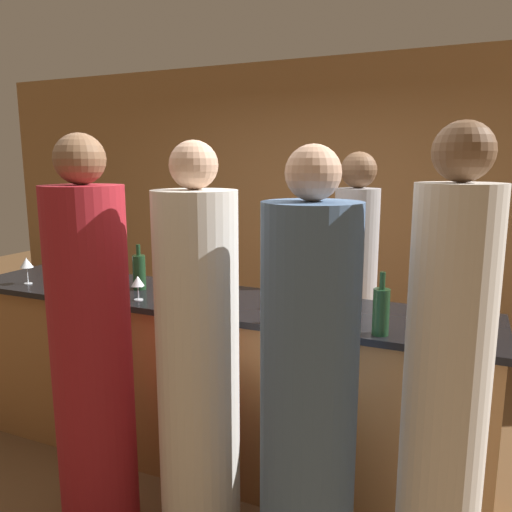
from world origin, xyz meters
TOP-DOWN VIEW (x-y plane):
  - ground_plane at (0.00, 0.00)m, footprint 14.00×14.00m
  - back_wall at (0.00, 2.41)m, footprint 8.00×0.06m
  - bar_counter at (0.00, 0.00)m, footprint 3.24×0.66m
  - bartender at (0.73, 0.72)m, footprint 0.29×0.29m
  - guest_0 at (0.87, -0.72)m, footprint 0.38×0.38m
  - guest_1 at (0.35, -0.67)m, footprint 0.36×0.36m
  - guest_2 at (1.37, -0.67)m, footprint 0.30×0.30m
  - guest_3 at (-0.16, -0.76)m, footprint 0.37×0.37m
  - wine_bottle_0 at (0.69, -0.23)m, footprint 0.07×0.07m
  - wine_bottle_1 at (-0.46, 0.01)m, footprint 0.08×0.08m
  - wine_bottle_2 at (1.06, -0.25)m, footprint 0.08×0.08m
  - wine_glass_0 at (0.56, -0.00)m, footprint 0.06×0.06m
  - wine_glass_1 at (0.78, -0.13)m, footprint 0.06×0.06m
  - wine_glass_2 at (-1.21, -0.17)m, footprint 0.08×0.08m
  - wine_glass_3 at (-0.31, -0.20)m, footprint 0.07×0.07m
  - wine_glass_4 at (-0.60, -0.06)m, footprint 0.07×0.07m
  - wine_glass_5 at (-0.97, -0.00)m, footprint 0.08×0.08m

SIDE VIEW (x-z plane):
  - ground_plane at x=0.00m, z-range 0.00..0.00m
  - bar_counter at x=0.00m, z-range 0.00..1.03m
  - guest_0 at x=0.87m, z-range -0.07..1.80m
  - guest_1 at x=0.35m, z-range -0.07..1.82m
  - guest_3 at x=-0.16m, z-range -0.07..1.86m
  - bartender at x=0.73m, z-range -0.04..1.83m
  - guest_2 at x=1.37m, z-range -0.05..1.89m
  - wine_bottle_0 at x=0.69m, z-range 1.00..1.26m
  - wine_glass_3 at x=-0.31m, z-range 1.06..1.20m
  - wine_bottle_1 at x=-0.46m, z-range 1.00..1.28m
  - wine_bottle_2 at x=1.06m, z-range 0.99..1.28m
  - wine_glass_4 at x=-0.60m, z-range 1.06..1.23m
  - wine_glass_5 at x=-0.97m, z-range 1.07..1.24m
  - wine_glass_1 at x=0.78m, z-range 1.07..1.24m
  - wine_glass_0 at x=0.56m, z-range 1.07..1.25m
  - wine_glass_2 at x=-1.21m, z-range 1.07..1.25m
  - back_wall at x=0.00m, z-range 0.00..2.80m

